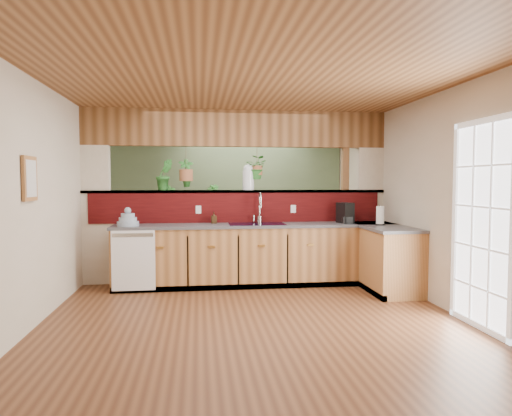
{
  "coord_description": "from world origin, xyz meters",
  "views": [
    {
      "loc": [
        -0.59,
        -5.62,
        1.52
      ],
      "look_at": [
        0.2,
        0.7,
        1.15
      ],
      "focal_mm": 32.0,
      "sensor_mm": 36.0,
      "label": 1
    }
  ],
  "objects": [
    {
      "name": "navy_sink",
      "position": [
        0.25,
        0.98,
        0.82
      ],
      "size": [
        0.82,
        0.5,
        0.18
      ],
      "color": "black",
      "rests_on": "countertop"
    },
    {
      "name": "ledge_plant_left",
      "position": [
        -1.1,
        1.35,
        1.62
      ],
      "size": [
        0.32,
        0.29,
        0.47
      ],
      "primitive_type": "imported",
      "rotation": [
        0.0,
        0.0,
        0.4
      ],
      "color": "#276A25",
      "rests_on": "pass_through_ledge"
    },
    {
      "name": "pass_through_partition",
      "position": [
        0.03,
        1.35,
        1.19
      ],
      "size": [
        4.6,
        0.21,
        2.6
      ],
      "color": "beige",
      "rests_on": "ground"
    },
    {
      "name": "hanging_plant_b",
      "position": [
        0.3,
        1.35,
        1.89
      ],
      "size": [
        0.41,
        0.39,
        0.47
      ],
      "color": "brown",
      "rests_on": "header_beam"
    },
    {
      "name": "header_beam",
      "position": [
        0.0,
        1.35,
        2.33
      ],
      "size": [
        4.6,
        0.15,
        0.55
      ],
      "primitive_type": "cube",
      "color": "brown",
      "rests_on": "ground"
    },
    {
      "name": "shelf_plant_a",
      "position": [
        -1.14,
        3.25,
        1.25
      ],
      "size": [
        0.26,
        0.22,
        0.42
      ],
      "primitive_type": "imported",
      "rotation": [
        0.0,
        0.0,
        0.39
      ],
      "color": "#276A25",
      "rests_on": "shelving_console"
    },
    {
      "name": "wall_right",
      "position": [
        2.3,
        0.0,
        1.3
      ],
      "size": [
        0.02,
        7.0,
        2.6
      ],
      "primitive_type": "cube",
      "color": "beige",
      "rests_on": "ground"
    },
    {
      "name": "dishwasher",
      "position": [
        -1.48,
        0.66,
        0.46
      ],
      "size": [
        0.58,
        0.03,
        0.82
      ],
      "color": "white",
      "rests_on": "ground"
    },
    {
      "name": "wall_front",
      "position": [
        0.0,
        -3.5,
        1.3
      ],
      "size": [
        4.6,
        0.02,
        2.6
      ],
      "primitive_type": "cube",
      "color": "beige",
      "rests_on": "ground"
    },
    {
      "name": "glass_jar",
      "position": [
        0.16,
        1.35,
        1.59
      ],
      "size": [
        0.18,
        0.18,
        0.39
      ],
      "color": "silver",
      "rests_on": "pass_through_ledge"
    },
    {
      "name": "paper_towel",
      "position": [
        1.97,
        0.59,
        1.03
      ],
      "size": [
        0.13,
        0.13,
        0.29
      ],
      "color": "black",
      "rests_on": "countertop"
    },
    {
      "name": "shelving_console",
      "position": [
        -0.63,
        3.25,
        0.5
      ],
      "size": [
        1.62,
        0.51,
        1.07
      ],
      "primitive_type": "cube",
      "rotation": [
        0.0,
        0.0,
        -0.05
      ],
      "color": "black",
      "rests_on": "ground"
    },
    {
      "name": "ground",
      "position": [
        0.0,
        0.0,
        0.0
      ],
      "size": [
        4.6,
        7.0,
        0.01
      ],
      "primitive_type": "cube",
      "color": "brown",
      "rests_on": "ground"
    },
    {
      "name": "coffee_maker",
      "position": [
        1.58,
        0.95,
        1.04
      ],
      "size": [
        0.16,
        0.27,
        0.3
      ],
      "rotation": [
        0.0,
        0.0,
        0.24
      ],
      "color": "black",
      "rests_on": "countertop"
    },
    {
      "name": "dish_stack",
      "position": [
        -1.58,
        0.88,
        0.98
      ],
      "size": [
        0.3,
        0.3,
        0.26
      ],
      "color": "#8698AE",
      "rests_on": "countertop"
    },
    {
      "name": "wall_back",
      "position": [
        0.0,
        3.5,
        1.3
      ],
      "size": [
        4.6,
        0.02,
        2.6
      ],
      "primitive_type": "cube",
      "color": "beige",
      "rests_on": "ground"
    },
    {
      "name": "french_door",
      "position": [
        2.27,
        -1.3,
        1.05
      ],
      "size": [
        0.06,
        1.02,
        2.16
      ],
      "primitive_type": "cube",
      "color": "white",
      "rests_on": "ground"
    },
    {
      "name": "shelf_plant_b",
      "position": [
        -0.32,
        3.25,
        1.25
      ],
      "size": [
        0.31,
        0.31,
        0.43
      ],
      "primitive_type": "imported",
      "rotation": [
        0.0,
        0.0,
        -0.38
      ],
      "color": "#276A25",
      "rests_on": "shelving_console"
    },
    {
      "name": "soap_dispenser",
      "position": [
        -0.37,
        1.13,
        0.98
      ],
      "size": [
        0.08,
        0.09,
        0.17
      ],
      "primitive_type": "imported",
      "rotation": [
        0.0,
        0.0,
        0.1
      ],
      "color": "#372514",
      "rests_on": "countertop"
    },
    {
      "name": "sage_backwall",
      "position": [
        0.0,
        3.48,
        1.3
      ],
      "size": [
        4.55,
        0.02,
        2.55
      ],
      "primitive_type": "cube",
      "color": "#59704D",
      "rests_on": "ground"
    },
    {
      "name": "ceiling",
      "position": [
        0.0,
        0.0,
        2.6
      ],
      "size": [
        4.6,
        7.0,
        0.01
      ],
      "primitive_type": "cube",
      "color": "brown",
      "rests_on": "ground"
    },
    {
      "name": "floor_plant",
      "position": [
        1.27,
        2.48,
        0.36
      ],
      "size": [
        0.67,
        0.59,
        0.72
      ],
      "primitive_type": "imported",
      "rotation": [
        0.0,
        0.0,
        0.04
      ],
      "color": "#276A25",
      "rests_on": "ground"
    },
    {
      "name": "framed_print",
      "position": [
        -2.27,
        -0.8,
        1.55
      ],
      "size": [
        0.04,
        0.35,
        0.45
      ],
      "color": "#976234",
      "rests_on": "wall_left"
    },
    {
      "name": "faucet",
      "position": [
        0.31,
        1.13,
        1.15
      ],
      "size": [
        0.2,
        0.2,
        0.46
      ],
      "color": "#B7B7B2",
      "rests_on": "countertop"
    },
    {
      "name": "countertop",
      "position": [
        0.84,
        0.87,
        0.45
      ],
      "size": [
        4.14,
        1.52,
        0.9
      ],
      "color": "#976234",
      "rests_on": "ground"
    },
    {
      "name": "hanging_plant_a",
      "position": [
        -0.78,
        1.35,
        1.79
      ],
      "size": [
        0.24,
        0.2,
        0.56
      ],
      "color": "brown",
      "rests_on": "header_beam"
    },
    {
      "name": "wall_left",
      "position": [
        -2.3,
        0.0,
        1.3
      ],
      "size": [
        0.02,
        7.0,
        2.6
      ],
      "primitive_type": "cube",
      "color": "beige",
      "rests_on": "ground"
    },
    {
      "name": "pass_through_ledge",
      "position": [
        0.0,
        1.35,
        1.37
      ],
      "size": [
        4.6,
        0.21,
        0.04
      ],
      "primitive_type": "cube",
      "color": "brown",
      "rests_on": "ground"
    }
  ]
}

